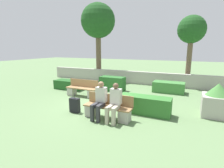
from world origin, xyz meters
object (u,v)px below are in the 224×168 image
Objects in this scene: person_seated_woman at (114,101)px; person_seated_man at (100,98)px; bench_front at (108,109)px; bench_left_side at (82,90)px; tree_center_left at (192,31)px; planter_corner_left at (217,101)px; tree_leftmost at (98,22)px; suitcase at (75,105)px.

person_seated_man is at bearing 179.85° from person_seated_woman.
person_seated_man is at bearing -151.25° from bench_front.
person_seated_man reaches higher than bench_left_side.
bench_left_side is 7.73m from tree_center_left.
bench_front is at bearing -29.43° from bench_left_side.
tree_leftmost is (-8.09, 5.48, 3.97)m from planter_corner_left.
tree_center_left is at bearing 71.22° from bench_front.
planter_corner_left is at bearing 20.92° from suitcase.
bench_front is 0.51m from person_seated_man.
person_seated_woman is 0.22× the size of tree_leftmost.
tree_center_left is at bearing 61.37° from suitcase.
person_seated_man is 4.38m from planter_corner_left.
bench_left_side is 0.29× the size of tree_leftmost.
bench_left_side is 1.29× the size of person_seated_woman.
bench_front is at bearing 0.50° from suitcase.
planter_corner_left is at bearing 28.10° from bench_front.
person_seated_man reaches higher than person_seated_woman.
person_seated_man is 1.08× the size of planter_corner_left.
suitcase is (-1.79, 0.13, -0.45)m from person_seated_woman.
tree_center_left reaches higher than planter_corner_left.
person_seated_woman is at bearing -57.45° from tree_leftmost.
person_seated_woman is (0.58, -0.00, -0.01)m from person_seated_man.
tree_center_left is (6.90, -0.33, -1.01)m from tree_leftmost.
tree_leftmost reaches higher than planter_corner_left.
bench_left_side reaches higher than suitcase.
bench_front is 2.31× the size of suitcase.
suitcase is 9.08m from tree_leftmost.
person_seated_woman is (0.33, -0.14, 0.41)m from bench_front.
suitcase is (-5.06, -1.94, -0.29)m from planter_corner_left.
tree_leftmost is at bearing 177.25° from tree_center_left.
planter_corner_left is 5.43m from suitcase.
bench_left_side is at bearing 178.56° from planter_corner_left.
tree_leftmost reaches higher than tree_center_left.
tree_center_left reaches higher than suitcase.
suitcase is at bearing -118.63° from tree_center_left.
bench_front is 0.30× the size of tree_leftmost.
suitcase is (-1.46, -0.01, -0.05)m from bench_front.
person_seated_man is 1.01× the size of person_seated_woman.
bench_front is at bearing 156.68° from person_seated_woman.
person_seated_man is 8.18m from tree_center_left.
person_seated_woman is at bearing -23.32° from bench_front.
bench_front is at bearing -58.76° from tree_leftmost.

